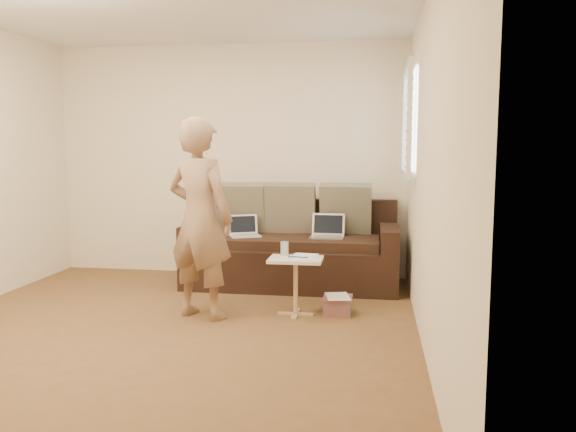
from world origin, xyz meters
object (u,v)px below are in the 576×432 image
Objects in this scene: side_table at (296,287)px; drinking_glass at (284,248)px; sofa at (292,245)px; laptop_white at (245,237)px; person at (200,218)px; striped_box at (338,305)px; laptop_silver at (327,238)px.

drinking_glass is at bearing 135.05° from side_table.
sofa is 4.37× the size of side_table.
laptop_white is 0.61× the size of side_table.
striped_box is (1.15, 0.26, -0.77)m from person.
person is 1.41m from striped_box.
sofa is at bearing 173.30° from laptop_silver.
drinking_glass is (-0.30, -0.92, 0.04)m from laptop_silver.
side_table is (-0.18, -1.03, -0.27)m from laptop_silver.
laptop_silver is 0.68× the size of side_table.
striped_box is (0.18, -0.95, -0.44)m from laptop_silver.
laptop_silver is at bearing -8.75° from sofa.
side_table is at bearing -148.68° from person.
laptop_white is 1.21× the size of striped_box.
striped_box is (0.55, -1.00, -0.35)m from sofa.
striped_box is (1.03, -0.91, -0.44)m from laptop_white.
person is 3.39× the size of side_table.
person is (-0.12, -1.17, 0.33)m from laptop_white.
person is 0.79m from drinking_glass.
drinking_glass is 0.48× the size of striped_box.
sofa is at bearing 99.89° from side_table.
side_table is (0.79, 0.17, -0.60)m from person.
sofa is 1.46m from person.
person reaches higher than drinking_glass.
sofa is 0.39m from laptop_silver.
sofa is 6.42× the size of laptop_silver.
laptop_white is (-0.48, -0.09, 0.10)m from sofa.
person is at bearing -115.58° from sofa.
laptop_silver reaches higher than laptop_white.
side_table is at bearing -44.95° from drinking_glass.
sofa reaches higher than striped_box.
laptop_white is 0.18× the size of person.
drinking_glass is (-0.12, 0.12, 0.31)m from side_table.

